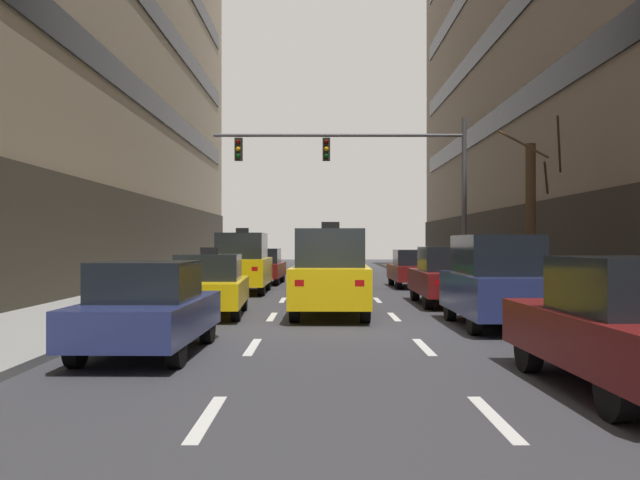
{
  "coord_description": "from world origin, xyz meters",
  "views": [
    {
      "loc": [
        -0.33,
        -15.38,
        1.88
      ],
      "look_at": [
        -0.41,
        18.82,
        1.99
      ],
      "focal_mm": 38.78,
      "sensor_mm": 36.0,
      "label": 1
    }
  ],
  "objects": [
    {
      "name": "lane_stripe_l2_s9",
      "position": [
        1.54,
        27.0,
        0.0
      ],
      "size": [
        0.16,
        2.0,
        0.01
      ],
      "primitive_type": "cube",
      "color": "silver",
      "rests_on": "ground"
    },
    {
      "name": "street_tree_0",
      "position": [
        6.07,
        5.51,
        2.62
      ],
      "size": [
        2.16,
        1.59,
        5.41
      ],
      "color": "#4C3823",
      "rests_on": "sidewalk_right"
    },
    {
      "name": "lane_stripe_l2_s7",
      "position": [
        1.54,
        17.0,
        0.0
      ],
      "size": [
        0.16,
        2.0,
        0.01
      ],
      "primitive_type": "cube",
      "color": "silver",
      "rests_on": "ground"
    },
    {
      "name": "car_parked_0",
      "position": [
        3.56,
        -6.81,
        0.84
      ],
      "size": [
        2.02,
        4.58,
        1.7
      ],
      "color": "black",
      "rests_on": "ground"
    },
    {
      "name": "lane_stripe_l2_s10",
      "position": [
        1.54,
        32.0,
        0.0
      ],
      "size": [
        0.16,
        2.0,
        0.01
      ],
      "primitive_type": "cube",
      "color": "silver",
      "rests_on": "ground"
    },
    {
      "name": "car_driving_1",
      "position": [
        -2.93,
        15.75,
        0.79
      ],
      "size": [
        1.94,
        4.33,
        1.6
      ],
      "color": "black",
      "rests_on": "ground"
    },
    {
      "name": "traffic_signal_0",
      "position": [
        1.73,
        10.11,
        4.6
      ],
      "size": [
        9.36,
        0.35,
        6.35
      ],
      "color": "#4C4C51",
      "rests_on": "sidewalk_right"
    },
    {
      "name": "lane_stripe_l1_s8",
      "position": [
        -1.54,
        22.0,
        0.0
      ],
      "size": [
        0.16,
        2.0,
        0.01
      ],
      "primitive_type": "cube",
      "color": "silver",
      "rests_on": "ground"
    },
    {
      "name": "car_driving_6",
      "position": [
        -3.21,
        -3.83,
        0.77
      ],
      "size": [
        1.82,
        4.19,
        1.56
      ],
      "color": "black",
      "rests_on": "ground"
    },
    {
      "name": "taxi_driving_3",
      "position": [
        -3.21,
        10.2,
        1.11
      ],
      "size": [
        1.93,
        4.59,
        2.41
      ],
      "color": "black",
      "rests_on": "ground"
    },
    {
      "name": "lane_stripe_l2_s3",
      "position": [
        1.54,
        -3.0,
        0.0
      ],
      "size": [
        0.16,
        2.0,
        0.01
      ],
      "primitive_type": "cube",
      "color": "silver",
      "rests_on": "ground"
    },
    {
      "name": "taxi_driving_4",
      "position": [
        -0.06,
        2.18,
        1.1
      ],
      "size": [
        2.02,
        4.61,
        2.4
      ],
      "color": "black",
      "rests_on": "ground"
    },
    {
      "name": "lane_stripe_l1_s10",
      "position": [
        -1.54,
        32.0,
        0.0
      ],
      "size": [
        0.16,
        2.0,
        0.01
      ],
      "primitive_type": "cube",
      "color": "silver",
      "rests_on": "ground"
    },
    {
      "name": "lane_stripe_l2_s5",
      "position": [
        1.54,
        7.0,
        0.0
      ],
      "size": [
        0.16,
        2.0,
        0.01
      ],
      "primitive_type": "cube",
      "color": "silver",
      "rests_on": "ground"
    },
    {
      "name": "car_parked_3",
      "position": [
        3.56,
        13.39,
        0.77
      ],
      "size": [
        1.79,
        4.21,
        1.57
      ],
      "color": "black",
      "rests_on": "ground"
    },
    {
      "name": "lane_stripe_l2_s2",
      "position": [
        1.54,
        -8.0,
        0.0
      ],
      "size": [
        0.16,
        2.0,
        0.01
      ],
      "primitive_type": "cube",
      "color": "silver",
      "rests_on": "ground"
    },
    {
      "name": "ground_plane",
      "position": [
        0.0,
        0.0,
        0.0
      ],
      "size": [
        120.0,
        120.0,
        0.0
      ],
      "primitive_type": "plane",
      "color": "#38383D"
    },
    {
      "name": "lane_stripe_l1_s4",
      "position": [
        -1.54,
        2.0,
        0.0
      ],
      "size": [
        0.16,
        2.0,
        0.01
      ],
      "primitive_type": "cube",
      "color": "silver",
      "rests_on": "ground"
    },
    {
      "name": "lane_stripe_l1_s6",
      "position": [
        -1.54,
        12.0,
        0.0
      ],
      "size": [
        0.16,
        2.0,
        0.01
      ],
      "primitive_type": "cube",
      "color": "silver",
      "rests_on": "ground"
    },
    {
      "name": "car_parked_1",
      "position": [
        3.56,
        -0.13,
        1.01
      ],
      "size": [
        1.77,
        4.21,
        2.04
      ],
      "color": "black",
      "rests_on": "ground"
    },
    {
      "name": "car_parked_2",
      "position": [
        3.56,
        5.32,
        0.86
      ],
      "size": [
        1.98,
        4.67,
        1.74
      ],
      "color": "black",
      "rests_on": "ground"
    },
    {
      "name": "lane_stripe_l1_s9",
      "position": [
        -1.54,
        27.0,
        0.0
      ],
      "size": [
        0.16,
        2.0,
        0.01
      ],
      "primitive_type": "cube",
      "color": "silver",
      "rests_on": "ground"
    },
    {
      "name": "lane_stripe_l1_s5",
      "position": [
        -1.54,
        7.0,
        0.0
      ],
      "size": [
        0.16,
        2.0,
        0.01
      ],
      "primitive_type": "cube",
      "color": "silver",
      "rests_on": "ground"
    },
    {
      "name": "lane_stripe_l1_s2",
      "position": [
        -1.54,
        -8.0,
        0.0
      ],
      "size": [
        0.16,
        2.0,
        0.01
      ],
      "primitive_type": "cube",
      "color": "silver",
      "rests_on": "ground"
    },
    {
      "name": "sidewalk_right",
      "position": [
        6.42,
        0.0,
        0.07
      ],
      "size": [
        3.63,
        80.0,
        0.14
      ],
      "primitive_type": "cube",
      "color": "gray",
      "rests_on": "ground"
    },
    {
      "name": "lane_stripe_l2_s8",
      "position": [
        1.54,
        22.0,
        0.0
      ],
      "size": [
        0.16,
        2.0,
        0.01
      ],
      "primitive_type": "cube",
      "color": "silver",
      "rests_on": "ground"
    },
    {
      "name": "sidewalk_left",
      "position": [
        -6.42,
        0.0,
        0.07
      ],
      "size": [
        3.63,
        80.0,
        0.14
      ],
      "primitive_type": "cube",
      "color": "gray",
      "rests_on": "ground"
    },
    {
      "name": "taxi_driving_5",
      "position": [
        -3.14,
        2.2,
        0.78
      ],
      "size": [
        1.95,
        4.28,
        1.75
      ],
      "color": "black",
      "rests_on": "ground"
    },
    {
      "name": "lane_stripe_l1_s3",
      "position": [
        -1.54,
        -3.0,
        0.0
      ],
      "size": [
        0.16,
        2.0,
        0.01
      ],
      "primitive_type": "cube",
      "color": "silver",
      "rests_on": "ground"
    },
    {
      "name": "lane_stripe_l2_s6",
      "position": [
        1.54,
        12.0,
        0.0
      ],
      "size": [
        0.16,
        2.0,
        0.01
      ],
      "primitive_type": "cube",
      "color": "silver",
      "rests_on": "ground"
    },
    {
      "name": "taxi_driving_2",
      "position": [
        0.1,
        22.15,
        0.78
      ],
      "size": [
        1.94,
        4.3,
        1.76
      ],
      "color": "black",
      "rests_on": "ground"
    },
    {
      "name": "lane_stripe_l2_s4",
      "position": [
        1.54,
        2.0,
        0.0
      ],
      "size": [
        0.16,
        2.0,
        0.01
      ],
      "primitive_type": "cube",
      "color": "silver",
      "rests_on": "ground"
    },
    {
      "name": "car_driving_0",
      "position": [
        0.14,
        12.08,
        0.83
      ],
      "size": [
        2.06,
        4.57,
        1.69
      ],
      "color": "black",
      "rests_on": "ground"
    },
    {
      "name": "lane_stripe_l1_s7",
      "position": [
        -1.54,
        17.0,
        0.0
      ],
      "size": [
        0.16,
        2.0,
        0.01
      ],
      "primitive_type": "cube",
      "color": "silver",
      "rests_on": "ground"
    }
  ]
}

